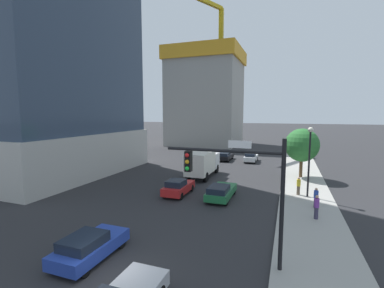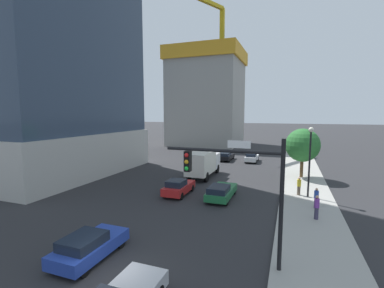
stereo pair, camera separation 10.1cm
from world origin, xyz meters
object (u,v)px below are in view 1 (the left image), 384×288
construction_building (206,92)px  pedestrian_blue_shirt (316,198)px  street_tree (302,145)px  box_truck (202,162)px  car_black (225,156)px  car_red (178,187)px  traffic_light_pole (239,179)px  pedestrian_yellow_shirt (299,186)px  pedestrian_purple_shirt (316,207)px  street_lamp (310,152)px  car_green (221,191)px  car_white (251,157)px  car_blue (89,246)px

construction_building → pedestrian_blue_shirt: construction_building is taller
street_tree → box_truck: 11.60m
car_black → street_tree: bearing=-38.4°
car_red → traffic_light_pole: bearing=-52.7°
pedestrian_yellow_shirt → street_tree: bearing=86.5°
car_black → pedestrian_blue_shirt: size_ratio=2.88×
car_black → car_red: (-0.00, -19.35, 0.04)m
construction_building → pedestrian_purple_shirt: size_ratio=17.44×
construction_building → street_tree: construction_building is taller
street_lamp → pedestrian_purple_shirt: street_lamp is taller
street_lamp → street_tree: bearing=92.3°
pedestrian_blue_shirt → pedestrian_purple_shirt: pedestrian_purple_shirt is taller
traffic_light_pole → car_black: 30.02m
car_green → pedestrian_purple_shirt: size_ratio=2.74×
car_red → pedestrian_yellow_shirt: (10.44, 3.31, 0.26)m
box_truck → pedestrian_yellow_shirt: size_ratio=4.11×
box_truck → car_red: bearing=-90.0°
construction_building → car_red: size_ratio=7.40×
car_black → car_white: car_white is taller
car_green → car_red: bearing=-177.9°
car_black → car_green: size_ratio=0.97×
street_lamp → traffic_light_pole: bearing=-107.3°
street_tree → pedestrian_purple_shirt: (0.56, -12.98, -2.85)m
car_green → car_white: (0.00, 19.34, 0.04)m
box_truck → street_tree: bearing=17.2°
construction_building → car_blue: construction_building is taller
street_lamp → car_red: street_lamp is taller
street_lamp → car_green: size_ratio=1.32×
street_lamp → pedestrian_blue_shirt: street_lamp is taller
construction_building → street_tree: (20.53, -29.12, -8.62)m
traffic_light_pole → pedestrian_blue_shirt: (4.35, 9.76, -3.43)m
pedestrian_yellow_shirt → traffic_light_pole: bearing=-103.8°
construction_building → box_truck: 35.56m
construction_building → car_white: 27.19m
street_tree → car_white: 11.56m
construction_building → pedestrian_purple_shirt: (21.08, -42.10, -11.46)m
traffic_light_pole → car_blue: size_ratio=1.49×
car_blue → pedestrian_purple_shirt: 14.84m
car_red → pedestrian_blue_shirt: bearing=1.1°
pedestrian_purple_shirt → traffic_light_pole: bearing=-119.8°
car_blue → pedestrian_purple_shirt: bearing=39.5°
construction_building → traffic_light_pole: size_ratio=4.78×
car_black → car_white: 4.02m
car_blue → pedestrian_yellow_shirt: size_ratio=2.54×
traffic_light_pole → car_white: 29.43m
car_white → construction_building: bearing=123.8°
traffic_light_pole → pedestrian_blue_shirt: size_ratio=3.95×
construction_building → pedestrian_yellow_shirt: (20.08, -36.54, -11.50)m
car_black → street_lamp: bearing=-55.5°
street_tree → traffic_light_pole: bearing=-100.1°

